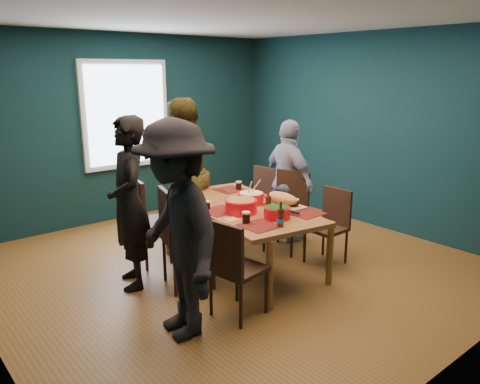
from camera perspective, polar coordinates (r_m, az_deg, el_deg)
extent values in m
cube|color=brown|center=(5.43, -0.91, -9.08)|extent=(5.00, 5.00, 0.01)
cube|color=silver|center=(4.99, -1.05, 20.63)|extent=(5.00, 5.00, 0.01)
cube|color=#0E2A31|center=(6.87, 15.65, 7.19)|extent=(0.01, 5.00, 2.70)
cube|color=#0E2A31|center=(7.14, -13.75, 7.58)|extent=(5.00, 0.01, 2.70)
cube|color=#0E2A31|center=(3.50, 25.60, -0.58)|extent=(5.00, 0.01, 2.70)
cube|color=silver|center=(7.09, -13.74, 9.17)|extent=(1.35, 0.06, 1.55)
cube|color=#A25F30|center=(5.14, 0.33, -1.93)|extent=(1.27, 2.07, 0.05)
cylinder|color=#A25F30|center=(4.38, 3.62, -10.18)|extent=(0.07, 0.07, 0.69)
cylinder|color=#A25F30|center=(4.96, 10.90, -7.36)|extent=(0.07, 0.07, 0.69)
cylinder|color=#A25F30|center=(5.71, -8.78, -4.26)|extent=(0.07, 0.07, 0.69)
cylinder|color=#A25F30|center=(6.17, -1.97, -2.65)|extent=(0.07, 0.07, 0.69)
cube|color=#311A10|center=(5.47, -10.18, -3.59)|extent=(0.53, 0.53, 0.04)
cube|color=#311A10|center=(5.33, -12.41, -1.12)|extent=(0.13, 0.46, 0.50)
cylinder|color=#311A10|center=(5.32, -11.35, -7.10)|extent=(0.03, 0.03, 0.47)
cylinder|color=#311A10|center=(5.44, -7.40, -6.43)|extent=(0.03, 0.03, 0.47)
cylinder|color=#311A10|center=(5.67, -12.60, -5.78)|extent=(0.03, 0.03, 0.47)
cylinder|color=#311A10|center=(5.79, -8.87, -5.18)|extent=(0.03, 0.03, 0.47)
cube|color=#311A10|center=(4.83, -6.37, -5.77)|extent=(0.58, 0.58, 0.04)
cube|color=#311A10|center=(4.68, -8.95, -2.89)|extent=(0.17, 0.46, 0.52)
cylinder|color=#311A10|center=(4.70, -7.90, -9.89)|extent=(0.04, 0.04, 0.48)
cylinder|color=#311A10|center=(4.81, -3.23, -9.16)|extent=(0.04, 0.04, 0.48)
cylinder|color=#311A10|center=(5.06, -9.18, -8.11)|extent=(0.04, 0.04, 0.48)
cylinder|color=#311A10|center=(5.16, -4.82, -7.48)|extent=(0.04, 0.04, 0.48)
cube|color=#311A10|center=(4.26, -0.16, -9.36)|extent=(0.48, 0.48, 0.04)
cube|color=#311A10|center=(4.04, -1.94, -6.97)|extent=(0.11, 0.42, 0.46)
cylinder|color=#311A10|center=(4.14, 0.09, -13.74)|extent=(0.03, 0.03, 0.43)
cylinder|color=#311A10|center=(4.39, 3.21, -12.04)|extent=(0.03, 0.03, 0.43)
cylinder|color=#311A10|center=(4.35, -3.56, -12.25)|extent=(0.03, 0.03, 0.43)
cylinder|color=#311A10|center=(4.59, -0.38, -10.74)|extent=(0.03, 0.03, 0.43)
cube|color=#311A10|center=(6.19, 2.05, -1.59)|extent=(0.47, 0.47, 0.04)
cube|color=#311A10|center=(6.26, 3.21, 0.96)|extent=(0.09, 0.42, 0.46)
cylinder|color=#311A10|center=(6.02, 2.20, -4.41)|extent=(0.03, 0.03, 0.43)
cylinder|color=#311A10|center=(6.28, 4.35, -3.62)|extent=(0.03, 0.03, 0.43)
cylinder|color=#311A10|center=(6.25, -0.30, -3.68)|extent=(0.03, 0.03, 0.43)
cylinder|color=#311A10|center=(6.50, 1.88, -2.94)|extent=(0.03, 0.03, 0.43)
cube|color=#311A10|center=(5.78, 5.52, -2.63)|extent=(0.56, 0.56, 0.04)
cube|color=#311A10|center=(5.88, 6.44, 0.30)|extent=(0.18, 0.43, 0.48)
cylinder|color=#311A10|center=(5.62, 6.33, -5.81)|extent=(0.03, 0.03, 0.45)
cylinder|color=#311A10|center=(5.94, 7.90, -4.70)|extent=(0.03, 0.03, 0.45)
cylinder|color=#311A10|center=(5.78, 2.95, -5.14)|extent=(0.03, 0.03, 0.45)
cylinder|color=#311A10|center=(6.09, 4.66, -4.11)|extent=(0.03, 0.03, 0.45)
cube|color=#311A10|center=(5.46, 10.46, -4.42)|extent=(0.40, 0.40, 0.04)
cube|color=#311A10|center=(5.52, 11.73, -1.72)|extent=(0.04, 0.39, 0.43)
cylinder|color=#311A10|center=(5.31, 10.62, -7.49)|extent=(0.03, 0.03, 0.40)
cylinder|color=#311A10|center=(5.56, 12.80, -6.57)|extent=(0.03, 0.03, 0.40)
cylinder|color=#311A10|center=(5.51, 7.89, -6.54)|extent=(0.03, 0.03, 0.40)
cylinder|color=#311A10|center=(5.75, 10.12, -5.71)|extent=(0.03, 0.03, 0.40)
imported|color=black|center=(4.83, -13.35, -1.37)|extent=(0.61, 0.74, 1.76)
imported|color=black|center=(5.91, -7.17, 2.31)|extent=(1.10, 0.98, 1.86)
imported|color=white|center=(6.04, 5.93, 1.29)|extent=(0.51, 0.97, 1.58)
imported|color=black|center=(3.84, -7.73, -4.76)|extent=(0.87, 1.28, 1.83)
cylinder|color=red|center=(4.86, 0.10, -1.75)|extent=(0.34, 0.34, 0.14)
cylinder|color=#517E2E|center=(4.85, 0.10, -1.05)|extent=(0.30, 0.30, 0.02)
cylinder|color=red|center=(5.21, 1.35, -0.75)|extent=(0.29, 0.29, 0.12)
cylinder|color=beige|center=(5.20, 1.35, -0.18)|extent=(0.26, 0.26, 0.02)
cylinder|color=tan|center=(5.21, 1.68, 0.36)|extent=(0.09, 0.16, 0.23)
cylinder|color=tan|center=(5.17, 1.11, 0.24)|extent=(0.07, 0.16, 0.23)
cylinder|color=red|center=(4.71, 4.53, -2.52)|extent=(0.27, 0.27, 0.11)
cylinder|color=#174812|center=(4.69, 4.54, -1.94)|extent=(0.24, 0.24, 0.02)
cube|color=tan|center=(5.15, 5.15, -1.53)|extent=(0.29, 0.55, 0.02)
ellipsoid|color=#B98642|center=(5.13, 5.17, -0.74)|extent=(0.21, 0.43, 0.13)
cube|color=#B2B3B9|center=(4.91, 5.85, -2.12)|extent=(0.07, 0.22, 0.00)
cylinder|color=black|center=(4.82, 6.63, -2.44)|extent=(0.05, 0.12, 0.02)
sphere|color=#145112|center=(5.05, 6.12, -0.94)|extent=(0.04, 0.04, 0.04)
sphere|color=#145112|center=(5.13, 5.17, -0.67)|extent=(0.04, 0.04, 0.04)
sphere|color=#145112|center=(5.21, 4.26, -0.40)|extent=(0.04, 0.04, 0.04)
cylinder|color=black|center=(5.40, -6.59, -0.64)|extent=(0.13, 0.13, 0.05)
cylinder|color=#517E2E|center=(5.40, -6.60, -0.42)|extent=(0.11, 0.11, 0.01)
cylinder|color=#491A0D|center=(4.44, 4.95, -3.14)|extent=(0.06, 0.06, 0.18)
cylinder|color=#491A0D|center=(4.41, 4.99, -1.62)|extent=(0.03, 0.03, 0.07)
cylinder|color=blue|center=(4.45, 4.95, -3.50)|extent=(0.07, 0.07, 0.04)
cylinder|color=#491A0D|center=(4.85, 3.45, -1.57)|extent=(0.06, 0.06, 0.18)
cylinder|color=#491A0D|center=(4.82, 3.48, -0.17)|extent=(0.03, 0.03, 0.07)
cylinder|color=black|center=(4.54, 0.75, -3.15)|extent=(0.08, 0.08, 0.11)
cylinder|color=silver|center=(4.52, 0.75, -2.54)|extent=(0.08, 0.08, 0.02)
cylinder|color=black|center=(5.07, 6.79, -1.40)|extent=(0.07, 0.07, 0.10)
cylinder|color=silver|center=(5.06, 6.81, -0.93)|extent=(0.07, 0.07, 0.01)
cylinder|color=black|center=(5.80, -0.17, 0.78)|extent=(0.07, 0.07, 0.10)
cylinder|color=silver|center=(5.79, -0.17, 1.22)|extent=(0.07, 0.07, 0.02)
cylinder|color=black|center=(4.99, -4.00, -1.64)|extent=(0.06, 0.06, 0.09)
cylinder|color=silver|center=(4.98, -4.01, -1.20)|extent=(0.07, 0.07, 0.01)
cube|color=#E3725F|center=(5.36, 3.33, -0.95)|extent=(0.19, 0.19, 0.00)
cube|color=#E3725F|center=(4.67, -1.03, -3.33)|extent=(0.15, 0.15, 0.00)
cube|color=#E3725F|center=(4.93, 8.76, -2.52)|extent=(0.22, 0.22, 0.00)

